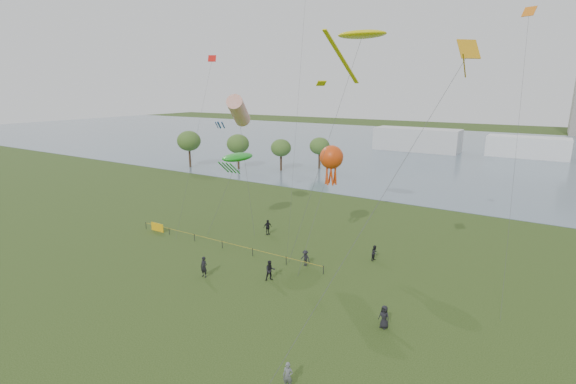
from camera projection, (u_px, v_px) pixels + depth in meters
The scene contains 19 objects.
ground_plane at pixel (211, 334), 28.74m from camera, with size 400.00×400.00×0.00m, color #223511.
lake at pixel (466, 152), 111.05m from camera, with size 400.00×120.00×0.08m, color slate.
pavilion_left at pixel (417, 140), 112.38m from camera, with size 22.00×8.00×6.00m, color silver.
pavilion_right at pixel (527, 147), 101.62m from camera, with size 18.00×7.00×5.00m, color white.
trees at pixel (246, 144), 86.53m from camera, with size 28.75×17.85×7.76m.
fence at pixel (181, 233), 47.16m from camera, with size 24.07×0.07×1.05m.
kite_flyer at pixel (288, 376), 23.36m from camera, with size 0.59×0.39×1.62m, color slate.
spectator_a at pixel (270, 271), 36.59m from camera, with size 0.90×0.70×1.85m, color black.
spectator_b at pixel (305, 258), 39.65m from camera, with size 1.01×0.58×1.56m, color black.
spectator_c at pixel (268, 227), 48.07m from camera, with size 1.05×0.44×1.79m, color black.
spectator_d at pixel (384, 317), 29.33m from camera, with size 0.83×0.54×1.69m, color black.
spectator_f at pixel (204, 267), 37.26m from camera, with size 0.69×0.46×1.90m, color black.
spectator_g at pixel (375, 253), 40.89m from camera, with size 0.76×0.59×1.56m, color black.
kite_stingray at pixel (361, 35), 38.87m from camera, with size 6.26×9.96×21.74m.
kite_windsock at pixel (239, 111), 47.65m from camera, with size 5.69×5.15×15.89m.
kite_creature at pixel (237, 157), 47.92m from camera, with size 3.41×5.68×9.23m.
kite_octopus at pixel (331, 158), 43.08m from camera, with size 2.45×10.00×10.78m.
kite_delta at pixel (456, 71), 24.79m from camera, with size 7.09×15.33×19.37m.
small_kites at pixel (329, 2), 40.31m from camera, with size 32.50×3.24×12.79m.
Camera 1 is at (17.99, -18.84, 16.49)m, focal length 26.00 mm.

